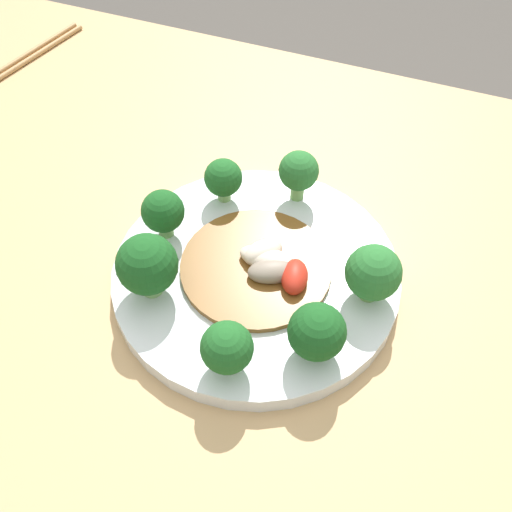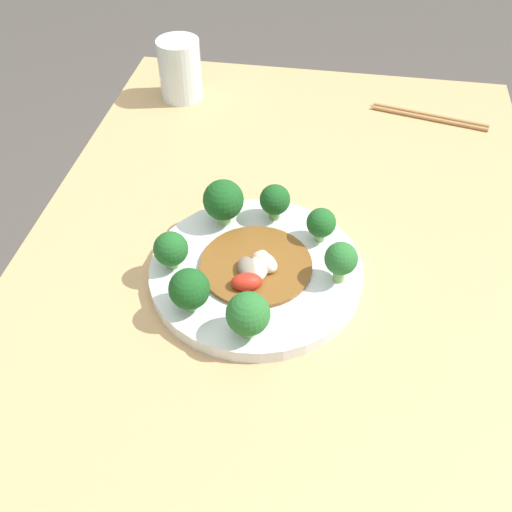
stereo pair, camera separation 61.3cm
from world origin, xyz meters
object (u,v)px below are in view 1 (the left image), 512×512
object	(u,v)px
broccoli_west	(163,212)
chopsticks	(25,59)
broccoli_south	(227,348)
broccoli_southeast	(317,332)
broccoli_northwest	(223,178)
stirfry_center	(263,266)
broccoli_north	(299,172)
plate	(256,275)
broccoli_east	(373,273)
broccoli_southwest	(147,265)

from	to	relation	value
broccoli_west	chopsticks	size ratio (longest dim) A/B	0.26
broccoli_south	broccoli_southeast	distance (m)	0.08
broccoli_northwest	stirfry_center	bearing A→B (deg)	-46.13
broccoli_south	broccoli_north	bearing A→B (deg)	92.81
broccoli_west	broccoli_north	bearing A→B (deg)	42.39
broccoli_south	broccoli_northwest	bearing A→B (deg)	114.04
plate	broccoli_south	distance (m)	0.12
broccoli_south	broccoli_east	distance (m)	0.15
broccoli_north	broccoli_west	bearing A→B (deg)	-137.61
broccoli_southeast	broccoli_west	distance (m)	0.20
broccoli_southeast	stirfry_center	xyz separation A→B (m)	(-0.07, 0.07, -0.02)
broccoli_east	stirfry_center	bearing A→B (deg)	-175.44
broccoli_north	stirfry_center	xyz separation A→B (m)	(0.00, -0.11, -0.03)
broccoli_southeast	stirfry_center	size ratio (longest dim) A/B	0.39
broccoli_south	broccoli_northwest	world-z (taller)	broccoli_south
broccoli_south	broccoli_east	size ratio (longest dim) A/B	0.88
broccoli_north	broccoli_east	bearing A→B (deg)	-43.55
broccoli_west	broccoli_east	bearing A→B (deg)	-0.23
broccoli_south	broccoli_northwest	distance (m)	0.21
plate	broccoli_south	world-z (taller)	broccoli_south
broccoli_southwest	stirfry_center	xyz separation A→B (m)	(0.09, 0.06, -0.03)
plate	broccoli_south	bearing A→B (deg)	-81.51
broccoli_southwest	broccoli_southeast	size ratio (longest dim) A/B	1.18
plate	broccoli_west	size ratio (longest dim) A/B	5.17
broccoli_west	stirfry_center	distance (m)	0.11
broccoli_southwest	broccoli_west	world-z (taller)	broccoli_southwest
broccoli_northwest	chopsticks	bearing A→B (deg)	156.12
plate	broccoli_south	xyz separation A→B (m)	(0.02, -0.11, 0.04)
plate	chopsticks	xyz separation A→B (m)	(-0.45, 0.25, -0.01)
broccoli_south	chopsticks	xyz separation A→B (m)	(-0.47, 0.36, -0.05)
broccoli_north	broccoli_east	xyz separation A→B (m)	(0.11, -0.10, -0.00)
broccoli_southeast	broccoli_north	bearing A→B (deg)	113.26
broccoli_south	stirfry_center	world-z (taller)	broccoli_south
plate	chopsticks	world-z (taller)	plate
broccoli_north	broccoli_southeast	distance (m)	0.19
plate	broccoli_north	world-z (taller)	broccoli_north
broccoli_northwest	stirfry_center	xyz separation A→B (m)	(0.08, -0.08, -0.02)
plate	broccoli_southeast	xyz separation A→B (m)	(0.08, -0.07, 0.04)
broccoli_southwest	broccoli_north	bearing A→B (deg)	62.35
broccoli_east	broccoli_northwest	distance (m)	0.19
broccoli_north	broccoli_northwest	bearing A→B (deg)	-157.16
broccoli_northwest	broccoli_east	bearing A→B (deg)	-21.28
broccoli_north	stirfry_center	bearing A→B (deg)	-89.08
stirfry_center	broccoli_southwest	bearing A→B (deg)	-146.10
broccoli_southwest	stirfry_center	size ratio (longest dim) A/B	0.46
broccoli_north	chopsticks	size ratio (longest dim) A/B	0.28
stirfry_center	broccoli_north	bearing A→B (deg)	90.92
broccoli_southwest	broccoli_west	bearing A→B (deg)	106.09
broccoli_north	broccoli_west	xyz separation A→B (m)	(-0.11, -0.10, -0.00)
plate	broccoli_north	size ratio (longest dim) A/B	4.78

